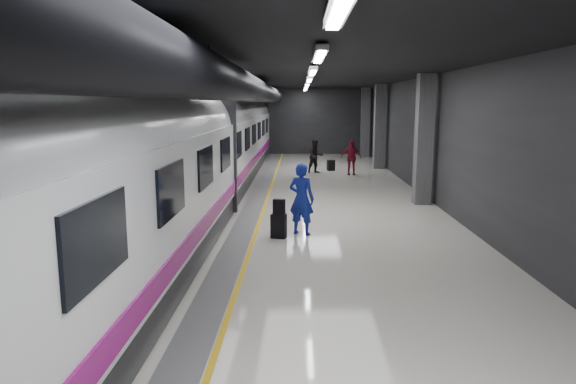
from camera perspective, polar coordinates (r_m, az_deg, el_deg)
ground at (r=16.28m, az=0.41°, el=-2.58°), size 40.00×40.00×0.00m
platform_hall at (r=16.86m, az=-0.51°, el=9.96°), size 10.02×40.02×4.51m
train at (r=16.34m, az=-11.08°, el=4.63°), size 3.05×38.00×4.05m
traveler_main at (r=13.73m, az=1.51°, el=-0.78°), size 0.83×0.71×1.94m
suitcase_main at (r=13.50m, az=-1.04°, el=-3.80°), size 0.44×0.33×0.64m
shoulder_bag at (r=13.37m, az=-1.00°, el=-1.65°), size 0.33×0.24×0.40m
traveler_far_a at (r=26.03m, az=3.07°, el=4.00°), size 1.02×0.92×1.72m
traveler_far_b at (r=25.52m, az=7.04°, el=3.84°), size 1.04×0.48×1.73m
suitcase_far at (r=27.08m, az=4.79°, el=2.97°), size 0.44×0.37×0.56m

